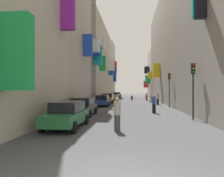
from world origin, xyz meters
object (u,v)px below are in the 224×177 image
object	(u,v)px
scooter_red	(132,98)
traffic_light_far_corner	(193,81)
parked_car_red	(118,94)
pedestrian_near_left	(147,97)
parked_car_yellow	(108,98)
parked_car_black	(83,106)
traffic_light_near_corner	(169,84)
parked_car_blue	(102,100)
scooter_white	(151,100)
parked_car_white	(116,95)
parked_car_green	(67,114)
pedestrian_crossing	(154,104)
pedestrian_near_right	(117,114)
pedestrian_mid_street	(158,99)
scooter_orange	(146,96)

from	to	relation	value
scooter_red	traffic_light_far_corner	distance (m)	27.58
parked_car_red	pedestrian_near_left	xyz separation A→B (m)	(6.97, -17.87, 0.02)
parked_car_yellow	parked_car_red	world-z (taller)	parked_car_yellow
parked_car_black	traffic_light_near_corner	distance (m)	11.92
scooter_red	traffic_light_far_corner	size ratio (longest dim) A/B	0.48
parked_car_yellow	parked_car_blue	xyz separation A→B (m)	(0.14, -7.53, -0.03)
pedestrian_near_left	parked_car_black	bearing A→B (deg)	-106.35
scooter_white	traffic_light_near_corner	xyz separation A→B (m)	(1.28, -9.37, 2.36)
parked_car_black	pedestrian_near_left	size ratio (longest dim) A/B	2.71
parked_car_white	parked_car_blue	bearing A→B (deg)	-89.36
parked_car_green	pedestrian_crossing	bearing A→B (deg)	53.73
parked_car_yellow	scooter_white	world-z (taller)	parked_car_yellow
pedestrian_near_left	traffic_light_far_corner	size ratio (longest dim) A/B	0.38
pedestrian_crossing	traffic_light_near_corner	size ratio (longest dim) A/B	0.41
pedestrian_near_right	traffic_light_far_corner	size ratio (longest dim) A/B	0.44
pedestrian_crossing	traffic_light_near_corner	distance (m)	6.58
scooter_white	pedestrian_near_left	world-z (taller)	pedestrian_near_left
parked_car_red	scooter_red	size ratio (longest dim) A/B	2.07
parked_car_green	parked_car_blue	distance (m)	15.17
traffic_light_far_corner	parked_car_yellow	bearing A→B (deg)	113.86
parked_car_red	parked_car_green	bearing A→B (deg)	-89.53
parked_car_black	parked_car_green	xyz separation A→B (m)	(0.40, -5.50, -0.00)
traffic_light_near_corner	traffic_light_far_corner	bearing A→B (deg)	-90.33
traffic_light_near_corner	traffic_light_far_corner	distance (m)	9.80
pedestrian_crossing	pedestrian_mid_street	xyz separation A→B (m)	(1.58, 10.08, 0.03)
parked_car_yellow	pedestrian_near_right	size ratio (longest dim) A/B	2.41
scooter_red	pedestrian_near_left	distance (m)	3.33
parked_car_black	parked_car_yellow	xyz separation A→B (m)	(0.10, 17.20, 0.00)
parked_car_white	scooter_red	size ratio (longest dim) A/B	2.13
scooter_white	parked_car_green	bearing A→B (deg)	-106.59
scooter_red	parked_car_blue	bearing A→B (deg)	-103.77
parked_car_green	scooter_orange	bearing A→B (deg)	80.15
parked_car_blue	traffic_light_far_corner	bearing A→B (deg)	-54.16
parked_car_green	pedestrian_near_right	bearing A→B (deg)	-13.31
parked_car_red	parked_car_yellow	bearing A→B (deg)	-89.81
parked_car_yellow	scooter_white	distance (m)	7.16
parked_car_white	pedestrian_crossing	distance (m)	33.50
pedestrian_mid_street	parked_car_blue	bearing A→B (deg)	-160.08
scooter_red	parked_car_yellow	bearing A→B (deg)	-115.96
parked_car_white	parked_car_black	distance (m)	35.22
parked_car_green	parked_car_red	distance (m)	47.15
scooter_red	pedestrian_near_left	size ratio (longest dim) A/B	1.25
parked_car_green	parked_car_black	bearing A→B (deg)	94.16
scooter_red	traffic_light_near_corner	distance (m)	18.04
pedestrian_mid_street	scooter_orange	bearing A→B (deg)	89.77
pedestrian_crossing	pedestrian_near_right	xyz separation A→B (m)	(-2.79, -8.48, 0.04)
scooter_red	parked_car_white	bearing A→B (deg)	112.94
parked_car_black	parked_car_blue	size ratio (longest dim) A/B	1.02
pedestrian_near_right	traffic_light_near_corner	size ratio (longest dim) A/B	0.43
parked_car_yellow	parked_car_red	xyz separation A→B (m)	(-0.08, 24.45, -0.04)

